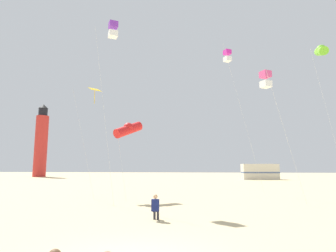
# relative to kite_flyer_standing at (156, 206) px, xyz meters

# --- Properties ---
(kite_flyer_standing) EXTENTS (0.34, 0.51, 1.16)m
(kite_flyer_standing) POSITION_rel_kite_flyer_standing_xyz_m (0.00, 0.00, 0.00)
(kite_flyer_standing) COLOR navy
(kite_flyer_standing) RESTS_ON ground
(kite_box_violet) EXTENTS (1.80, 1.49, 12.69)m
(kite_box_violet) POSITION_rel_kite_flyer_standing_xyz_m (-3.99, 5.56, 11.47)
(kite_box_violet) COLOR silver
(kite_box_violet) RESTS_ON ground
(kite_box_magenta) EXTENTS (3.40, 3.16, 13.59)m
(kite_box_magenta) POSITION_rel_kite_flyer_standing_xyz_m (4.94, 13.55, 12.37)
(kite_box_magenta) COLOR silver
(kite_box_magenta) RESTS_ON ground
(kite_tube_lime) EXTENTS (1.85, 2.59, 12.54)m
(kite_tube_lime) POSITION_rel_kite_flyer_standing_xyz_m (12.20, 10.36, 11.22)
(kite_tube_lime) COLOR silver
(kite_tube_lime) RESTS_ON ground
(kite_box_rainbow) EXTENTS (2.47, 2.42, 8.85)m
(kite_box_rainbow) POSITION_rel_kite_flyer_standing_xyz_m (6.62, 6.25, 7.65)
(kite_box_rainbow) COLOR silver
(kite_box_rainbow) RESTS_ON ground
(kite_tube_scarlet) EXTENTS (1.96, 2.47, 5.85)m
(kite_tube_scarlet) POSITION_rel_kite_flyer_standing_xyz_m (-3.21, 7.50, 4.53)
(kite_tube_scarlet) COLOR silver
(kite_tube_scarlet) RESTS_ON ground
(kite_diamond_gold) EXTENTS (2.41, 2.16, 8.94)m
(kite_diamond_gold) POSITION_rel_kite_flyer_standing_xyz_m (-6.56, 9.01, 7.77)
(kite_diamond_gold) COLOR silver
(kite_diamond_gold) RESTS_ON ground
(lighthouse_distant) EXTENTS (2.80, 2.80, 16.80)m
(lighthouse_distant) POSITION_rel_kite_flyer_standing_xyz_m (-33.97, 48.23, 7.22)
(lighthouse_distant) COLOR red
(lighthouse_distant) RESTS_ON ground
(rv_van_cream) EXTENTS (6.62, 2.89, 2.80)m
(rv_van_cream) POSITION_rel_kite_flyer_standing_xyz_m (13.17, 40.44, 0.78)
(rv_van_cream) COLOR beige
(rv_van_cream) RESTS_ON ground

